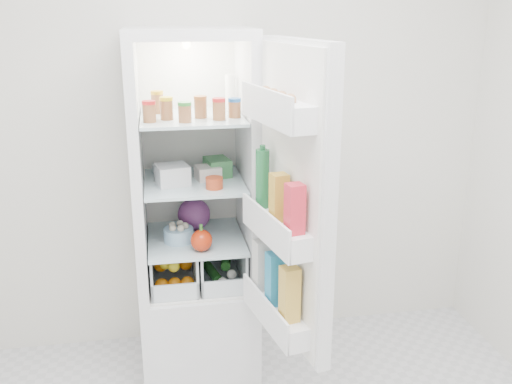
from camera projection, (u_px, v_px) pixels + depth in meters
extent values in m
cube|color=silver|center=(225.00, 120.00, 3.12)|extent=(3.00, 0.02, 2.60)
cube|color=silver|center=(198.00, 319.00, 3.14)|extent=(0.60, 0.60, 0.50)
cube|color=silver|center=(188.00, 33.00, 2.67)|extent=(0.60, 0.60, 0.05)
cube|color=silver|center=(189.00, 153.00, 3.13)|extent=(0.60, 0.05, 1.25)
cube|color=silver|center=(137.00, 169.00, 2.83)|extent=(0.05, 0.60, 1.25)
cube|color=silver|center=(247.00, 164.00, 2.92)|extent=(0.05, 0.60, 1.25)
cube|color=white|center=(190.00, 155.00, 3.10)|extent=(0.50, 0.01, 1.25)
sphere|color=white|center=(186.00, 44.00, 2.89)|extent=(0.05, 0.05, 0.05)
cube|color=silver|center=(196.00, 239.00, 2.97)|extent=(0.49, 0.53, 0.01)
cube|color=silver|center=(194.00, 182.00, 2.87)|extent=(0.49, 0.53, 0.02)
cube|color=silver|center=(192.00, 117.00, 2.77)|extent=(0.49, 0.53, 0.02)
cylinder|color=#B21919|center=(149.00, 113.00, 2.60)|extent=(0.06, 0.06, 0.08)
cylinder|color=gold|center=(167.00, 111.00, 2.66)|extent=(0.06, 0.06, 0.08)
cylinder|color=#267226|center=(185.00, 113.00, 2.59)|extent=(0.06, 0.06, 0.08)
cylinder|color=brown|center=(201.00, 109.00, 2.70)|extent=(0.06, 0.06, 0.08)
cylinder|color=#B21919|center=(219.00, 111.00, 2.65)|extent=(0.06, 0.06, 0.08)
cylinder|color=#194C8C|center=(235.00, 109.00, 2.71)|extent=(0.06, 0.06, 0.08)
cylinder|color=#BF8C19|center=(158.00, 105.00, 2.82)|extent=(0.06, 0.06, 0.08)
cylinder|color=white|center=(230.00, 92.00, 2.91)|extent=(0.07, 0.07, 0.18)
cube|color=silver|center=(172.00, 175.00, 2.80)|extent=(0.18, 0.18, 0.10)
cube|color=beige|center=(208.00, 173.00, 2.88)|extent=(0.14, 0.14, 0.07)
cylinder|color=#B53B1B|center=(214.00, 183.00, 2.74)|extent=(0.10, 0.10, 0.06)
cube|color=silver|center=(170.00, 169.00, 3.00)|extent=(0.18, 0.16, 0.04)
cube|color=#397F45|center=(217.00, 167.00, 2.95)|extent=(0.14, 0.18, 0.09)
sphere|color=#4E1B51|center=(194.00, 214.00, 3.05)|extent=(0.17, 0.17, 0.17)
sphere|color=#B9270B|center=(201.00, 240.00, 2.79)|extent=(0.11, 0.11, 0.11)
cylinder|color=#9AC7E7|center=(179.00, 235.00, 2.91)|extent=(0.18, 0.18, 0.07)
sphere|color=orange|center=(162.00, 285.00, 2.88)|extent=(0.07, 0.07, 0.07)
sphere|color=orange|center=(175.00, 284.00, 2.89)|extent=(0.07, 0.07, 0.07)
sphere|color=orange|center=(188.00, 283.00, 2.90)|extent=(0.07, 0.07, 0.07)
sphere|color=orange|center=(161.00, 265.00, 2.98)|extent=(0.07, 0.07, 0.07)
sphere|color=orange|center=(173.00, 264.00, 2.99)|extent=(0.07, 0.07, 0.07)
sphere|color=orange|center=(186.00, 263.00, 3.00)|extent=(0.07, 0.07, 0.07)
sphere|color=yellow|center=(166.00, 264.00, 2.91)|extent=(0.06, 0.06, 0.06)
sphere|color=yellow|center=(178.00, 254.00, 3.03)|extent=(0.06, 0.06, 0.06)
sphere|color=yellow|center=(174.00, 266.00, 2.88)|extent=(0.06, 0.06, 0.06)
cylinder|color=#1A501B|center=(213.00, 273.00, 3.04)|extent=(0.09, 0.21, 0.05)
cylinder|color=#1A501B|center=(226.00, 259.00, 3.09)|extent=(0.08, 0.21, 0.05)
sphere|color=white|center=(223.00, 282.00, 2.94)|extent=(0.05, 0.05, 0.05)
sphere|color=white|center=(232.00, 274.00, 2.95)|extent=(0.05, 0.05, 0.05)
cube|color=silver|center=(296.00, 199.00, 2.39)|extent=(0.18, 0.60, 1.30)
cube|color=white|center=(288.00, 199.00, 2.37)|extent=(0.12, 0.55, 1.26)
cube|color=white|center=(278.00, 111.00, 2.24)|extent=(0.21, 0.51, 0.10)
cube|color=white|center=(277.00, 229.00, 2.39)|extent=(0.21, 0.51, 0.10)
cube|color=white|center=(276.00, 313.00, 2.52)|extent=(0.21, 0.51, 0.10)
sphere|color=#A16C48|center=(290.00, 100.00, 2.12)|extent=(0.05, 0.05, 0.05)
sphere|color=#A16C48|center=(281.00, 97.00, 2.19)|extent=(0.05, 0.05, 0.05)
sphere|color=#A16C48|center=(273.00, 94.00, 2.26)|extent=(0.05, 0.05, 0.05)
sphere|color=#A16C48|center=(266.00, 92.00, 2.33)|extent=(0.05, 0.05, 0.05)
cylinder|color=#1B5F32|center=(262.00, 179.00, 2.47)|extent=(0.06, 0.06, 0.26)
cube|color=gold|center=(279.00, 197.00, 2.32)|extent=(0.08, 0.08, 0.20)
cube|color=red|center=(295.00, 209.00, 2.19)|extent=(0.08, 0.08, 0.20)
cube|color=silver|center=(262.00, 265.00, 2.60)|extent=(0.08, 0.08, 0.24)
cube|color=#258DBD|center=(275.00, 279.00, 2.46)|extent=(0.08, 0.08, 0.24)
cube|color=gold|center=(290.00, 294.00, 2.33)|extent=(0.08, 0.08, 0.24)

